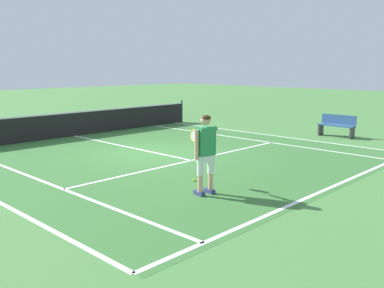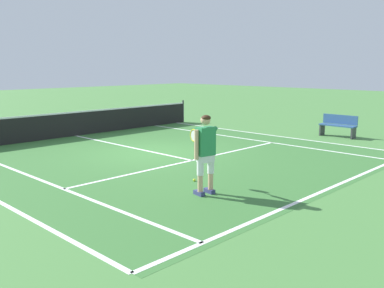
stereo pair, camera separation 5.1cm
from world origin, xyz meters
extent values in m
plane|color=#477F3D|center=(0.00, 0.00, 0.00)|extent=(80.00, 80.00, 0.00)
cube|color=#387033|center=(0.00, -0.63, 0.00)|extent=(10.98, 11.03, 0.00)
cube|color=white|center=(0.00, -5.95, 0.00)|extent=(10.98, 0.10, 0.01)
cube|color=white|center=(0.00, -1.71, 0.00)|extent=(8.23, 0.10, 0.01)
cube|color=white|center=(0.00, 1.49, 0.00)|extent=(0.10, 6.40, 0.01)
cube|color=white|center=(-4.12, -0.63, 0.00)|extent=(0.10, 10.63, 0.01)
cube|color=white|center=(4.12, -0.63, 0.00)|extent=(0.10, 10.63, 0.01)
cube|color=white|center=(5.49, -0.63, 0.00)|extent=(0.10, 10.63, 0.01)
cylinder|color=#333338|center=(5.94, 4.69, 0.54)|extent=(0.08, 0.08, 1.07)
cube|color=black|center=(0.00, 4.69, 0.46)|extent=(11.84, 0.02, 0.91)
cube|color=white|center=(0.00, 4.69, 0.94)|extent=(11.84, 0.03, 0.06)
cube|color=navy|center=(-2.33, -4.19, 0.04)|extent=(0.16, 0.29, 0.09)
cube|color=navy|center=(-2.05, -4.24, 0.04)|extent=(0.16, 0.29, 0.09)
cylinder|color=tan|center=(-2.34, -4.23, 0.27)|extent=(0.11, 0.11, 0.36)
cylinder|color=silver|center=(-2.34, -4.23, 0.66)|extent=(0.14, 0.14, 0.41)
cylinder|color=tan|center=(-2.06, -4.28, 0.27)|extent=(0.11, 0.11, 0.36)
cylinder|color=silver|center=(-2.06, -4.28, 0.66)|extent=(0.14, 0.14, 0.41)
cube|color=silver|center=(-2.20, -4.25, 0.82)|extent=(0.37, 0.26, 0.20)
cube|color=#28844C|center=(-2.20, -4.25, 1.16)|extent=(0.41, 0.28, 0.60)
cylinder|color=tan|center=(-2.44, -4.21, 1.11)|extent=(0.09, 0.09, 0.62)
cylinder|color=#28844C|center=(-1.92, -4.21, 1.31)|extent=(0.13, 0.27, 0.29)
cylinder|color=tan|center=(-1.85, -4.01, 1.17)|extent=(0.13, 0.30, 0.14)
sphere|color=tan|center=(-2.20, -4.24, 1.60)|extent=(0.21, 0.21, 0.21)
ellipsoid|color=#382314|center=(-2.20, -4.26, 1.66)|extent=(0.23, 0.23, 0.12)
cylinder|color=#232326|center=(-1.79, -3.80, 1.14)|extent=(0.07, 0.20, 0.03)
cylinder|color=yellow|center=(-1.77, -3.65, 1.14)|extent=(0.04, 0.10, 0.02)
torus|color=yellow|center=(-1.74, -3.47, 1.14)|extent=(0.08, 0.30, 0.30)
cylinder|color=silver|center=(-1.74, -3.47, 1.14)|extent=(0.05, 0.25, 0.25)
sphere|color=#CCE02D|center=(-1.60, -3.35, 0.03)|extent=(0.07, 0.07, 0.07)
cube|color=#2D5184|center=(6.95, -2.82, 0.45)|extent=(0.40, 1.40, 0.05)
cube|color=#2D5184|center=(7.13, -2.82, 0.67)|extent=(0.04, 1.40, 0.36)
cube|color=#38383D|center=(6.95, -3.46, 0.21)|extent=(0.36, 0.06, 0.42)
cube|color=#38383D|center=(6.95, -2.18, 0.21)|extent=(0.36, 0.06, 0.42)
camera|label=1|loc=(-8.72, -10.14, 2.70)|focal=39.85mm
camera|label=2|loc=(-8.68, -10.17, 2.70)|focal=39.85mm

